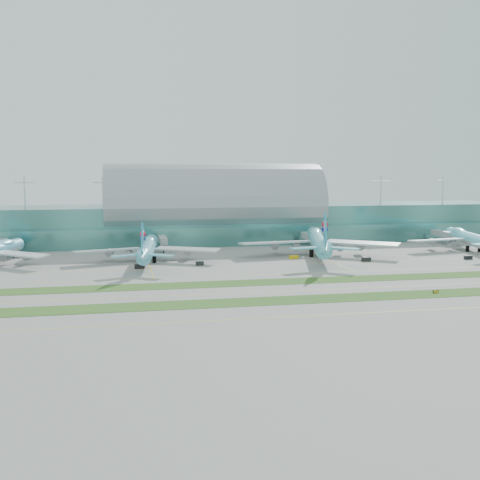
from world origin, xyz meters
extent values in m
plane|color=gray|center=(0.00, 0.00, 0.00)|extent=(700.00, 700.00, 0.00)
cube|color=#3D7A75|center=(0.00, 130.00, 10.00)|extent=(340.00, 42.00, 20.00)
cube|color=#3D7A75|center=(0.00, 106.00, 5.00)|extent=(340.00, 8.00, 10.00)
ellipsoid|color=#9EA5A8|center=(0.00, 130.00, 20.00)|extent=(340.00, 46.20, 16.17)
cylinder|color=white|center=(0.00, 130.00, 28.00)|extent=(0.80, 0.80, 16.00)
cube|color=#B2B7B7|center=(-106.00, 95.00, 5.50)|extent=(3.50, 22.00, 3.00)
cube|color=#B2B7B7|center=(-31.00, 95.00, 5.50)|extent=(3.50, 22.00, 3.00)
cylinder|color=black|center=(-31.00, 85.00, 2.00)|extent=(1.00, 1.00, 4.00)
cube|color=#B2B7B7|center=(44.00, 95.00, 5.50)|extent=(3.50, 22.00, 3.00)
cylinder|color=black|center=(44.00, 85.00, 2.00)|extent=(1.00, 1.00, 4.00)
cube|color=#B2B7B7|center=(119.00, 95.00, 5.50)|extent=(3.50, 22.00, 3.00)
cylinder|color=black|center=(119.00, 85.00, 2.00)|extent=(1.00, 1.00, 4.00)
cube|color=#2D591E|center=(0.00, -28.00, 0.04)|extent=(420.00, 12.00, 0.08)
cube|color=#2D591E|center=(0.00, 2.00, 0.04)|extent=(420.00, 12.00, 0.08)
cube|color=yellow|center=(0.00, -48.00, 0.01)|extent=(420.00, 0.35, 0.01)
cube|color=yellow|center=(0.00, -14.00, 0.01)|extent=(420.00, 0.35, 0.01)
cube|color=yellow|center=(0.00, 18.00, 0.01)|extent=(420.00, 0.35, 0.01)
cube|color=yellow|center=(0.00, 40.00, 0.01)|extent=(420.00, 0.35, 0.01)
ellipsoid|color=#6ED1F3|center=(-101.56, 77.48, 7.02)|extent=(10.38, 17.76, 3.97)
cone|color=#6ED1F3|center=(-97.00, 91.17, 5.49)|extent=(6.71, 6.03, 5.58)
cube|color=silver|center=(-91.70, 55.84, 5.13)|extent=(24.94, 22.65, 1.10)
cylinder|color=gray|center=(-94.00, 61.73, 3.24)|extent=(4.46, 5.66, 3.06)
cylinder|color=black|center=(-99.80, 82.77, 1.35)|extent=(1.62, 1.62, 2.70)
cylinder|color=#67C9E3|center=(-39.81, 59.53, 5.80)|extent=(12.32, 59.26, 5.90)
ellipsoid|color=#67C9E3|center=(-38.00, 75.94, 7.42)|extent=(7.53, 18.43, 4.20)
cone|color=#67C9E3|center=(-36.33, 91.11, 5.80)|extent=(6.38, 5.37, 5.90)
cone|color=#67C9E3|center=(-43.45, 26.45, 6.94)|extent=(6.51, 9.12, 5.60)
cube|color=silver|center=(-57.03, 59.52, 5.42)|extent=(29.40, 14.62, 1.16)
cylinder|color=gray|center=(-52.21, 64.16, 3.42)|extent=(3.79, 5.55, 3.23)
cube|color=silver|center=(-23.00, 55.77, 5.42)|extent=(28.52, 19.83, 1.16)
cylinder|color=gray|center=(-26.69, 61.34, 3.42)|extent=(3.79, 5.55, 3.23)
cube|color=#2B8FC2|center=(-43.24, 28.34, 12.93)|extent=(1.94, 12.49, 13.71)
cylinder|color=silver|center=(-43.14, 29.28, 14.36)|extent=(1.35, 4.63, 4.56)
cylinder|color=black|center=(-37.35, 81.81, 1.43)|extent=(1.71, 1.71, 2.85)
cylinder|color=black|center=(-43.06, 56.07, 1.43)|extent=(1.71, 1.71, 2.85)
cylinder|color=black|center=(-37.39, 55.44, 1.43)|extent=(1.71, 1.71, 2.85)
cylinder|color=#65CFDF|center=(38.27, 61.65, 6.76)|extent=(24.14, 68.14, 6.87)
ellipsoid|color=#65CFDF|center=(43.17, 80.24, 8.64)|extent=(11.63, 21.85, 4.89)
cone|color=#65CFDF|center=(47.70, 97.42, 6.76)|extent=(8.05, 7.10, 6.87)
cone|color=#65CFDF|center=(28.39, 24.18, 8.08)|extent=(8.85, 11.30, 6.52)
cube|color=silver|center=(18.43, 64.59, 6.31)|extent=(34.01, 12.45, 1.35)
cylinder|color=gray|center=(24.78, 69.11, 3.99)|extent=(5.19, 6.85, 3.77)
cube|color=silver|center=(56.98, 54.43, 6.31)|extent=(31.60, 26.57, 1.35)
cylinder|color=gray|center=(53.69, 61.48, 3.99)|extent=(5.19, 6.85, 3.77)
cube|color=#2A9ABE|center=(28.96, 26.32, 15.06)|extent=(4.35, 14.24, 15.96)
cylinder|color=white|center=(29.24, 27.39, 16.72)|extent=(2.32, 5.39, 5.32)
cylinder|color=black|center=(44.92, 86.88, 1.66)|extent=(1.99, 1.99, 3.32)
cylinder|color=black|center=(33.93, 58.22, 1.66)|extent=(1.99, 1.99, 3.32)
cylinder|color=black|center=(40.36, 56.52, 1.66)|extent=(1.99, 1.99, 3.32)
cylinder|color=#71E8F9|center=(117.73, 63.59, 5.92)|extent=(18.22, 60.14, 6.02)
ellipsoid|color=#71E8F9|center=(121.18, 80.08, 7.58)|extent=(9.34, 19.08, 4.29)
cone|color=#71E8F9|center=(124.37, 95.32, 5.92)|extent=(6.88, 5.98, 6.02)
cube|color=silver|center=(100.23, 65.27, 5.53)|extent=(29.95, 12.34, 1.19)
cylinder|color=gray|center=(105.58, 69.50, 3.49)|extent=(4.32, 5.90, 3.30)
cylinder|color=black|center=(122.41, 85.97, 1.46)|extent=(1.75, 1.75, 2.91)
cylinder|color=black|center=(114.08, 60.39, 1.46)|extent=(1.75, 1.75, 2.91)
cylinder|color=black|center=(119.78, 59.19, 1.46)|extent=(1.75, 1.75, 2.91)
cube|color=black|center=(-44.21, 41.19, 0.87)|extent=(4.07, 2.42, 1.74)
cube|color=black|center=(-19.30, 44.28, 0.83)|extent=(3.29, 1.93, 1.66)
cube|color=#E2B80D|center=(24.42, 54.37, 0.78)|extent=(4.15, 2.46, 1.57)
cube|color=black|center=(53.28, 41.08, 0.93)|extent=(3.69, 2.17, 1.85)
cube|color=black|center=(100.17, 37.68, 0.85)|extent=(3.46, 1.91, 1.70)
cube|color=black|center=(47.93, -26.99, 0.50)|extent=(2.33, 0.78, 0.99)
cube|color=yellow|center=(47.97, -27.15, 0.50)|extent=(1.94, 0.51, 0.72)
cylinder|color=black|center=(47.14, -27.19, 0.23)|extent=(0.11, 0.11, 0.45)
cylinder|color=black|center=(48.72, -26.80, 0.23)|extent=(0.11, 0.11, 0.45)
camera|label=1|loc=(-52.01, -201.39, 39.52)|focal=45.00mm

